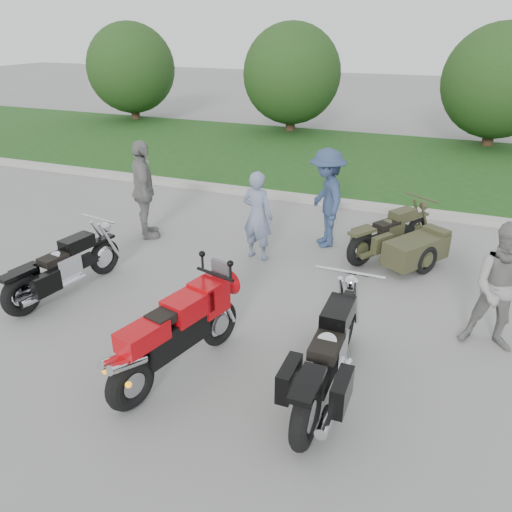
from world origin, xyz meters
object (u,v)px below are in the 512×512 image
at_px(cruiser_right, 327,360).
at_px(person_denim, 326,198).
at_px(sportbike_red, 175,333).
at_px(cruiser_left, 61,270).
at_px(cruiser_sidecar, 404,244).
at_px(person_grey, 504,289).
at_px(person_stripe, 258,216).
at_px(person_back, 144,190).

height_order(cruiser_right, person_denim, person_denim).
height_order(sportbike_red, cruiser_left, sportbike_red).
relative_size(sportbike_red, cruiser_right, 0.85).
xyz_separation_m(cruiser_sidecar, person_grey, (1.42, -2.15, 0.49)).
bearing_deg(person_denim, cruiser_left, -73.06).
relative_size(cruiser_left, person_grey, 1.26).
bearing_deg(cruiser_right, person_denim, 105.20).
bearing_deg(cruiser_sidecar, person_stripe, -131.29).
bearing_deg(cruiser_sidecar, person_denim, -158.91).
bearing_deg(person_grey, cruiser_left, -170.52).
bearing_deg(cruiser_left, person_denim, 56.19).
distance_m(cruiser_right, person_grey, 2.55).
relative_size(person_stripe, person_back, 0.84).
xyz_separation_m(sportbike_red, person_grey, (3.60, 2.04, 0.27)).
relative_size(cruiser_left, cruiser_sidecar, 1.10).
xyz_separation_m(cruiser_left, cruiser_right, (4.43, -0.77, 0.05)).
xyz_separation_m(person_stripe, person_back, (-2.42, 0.11, 0.15)).
relative_size(sportbike_red, cruiser_left, 0.96).
bearing_deg(person_denim, cruiser_right, -14.28).
distance_m(cruiser_left, person_stripe, 3.38).
xyz_separation_m(sportbike_red, person_back, (-2.73, 3.59, 0.37)).
xyz_separation_m(cruiser_left, person_stripe, (2.34, 2.42, 0.38)).
height_order(person_stripe, person_back, person_back).
xyz_separation_m(person_stripe, person_grey, (3.91, -1.44, 0.06)).
bearing_deg(person_back, cruiser_sidecar, -120.58).
bearing_deg(cruiser_left, person_stripe, 56.07).
height_order(cruiser_sidecar, person_denim, person_denim).
xyz_separation_m(sportbike_red, cruiser_right, (1.78, 0.29, -0.11)).
relative_size(cruiser_right, person_grey, 1.43).
relative_size(cruiser_right, person_back, 1.29).
bearing_deg(person_grey, person_back, 166.85).
height_order(cruiser_left, person_back, person_back).
xyz_separation_m(cruiser_right, person_back, (-4.51, 3.30, 0.48)).
bearing_deg(person_back, cruiser_left, 144.21).
relative_size(person_stripe, person_denim, 0.87).
distance_m(sportbike_red, person_grey, 4.15).
bearing_deg(person_back, person_grey, -141.33).
bearing_deg(person_stripe, person_grey, 169.96).
xyz_separation_m(person_grey, person_back, (-6.33, 1.55, 0.09)).
relative_size(sportbike_red, person_denim, 1.13).
xyz_separation_m(cruiser_left, person_denim, (3.32, 3.44, 0.50)).
bearing_deg(person_stripe, person_denim, -123.51).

